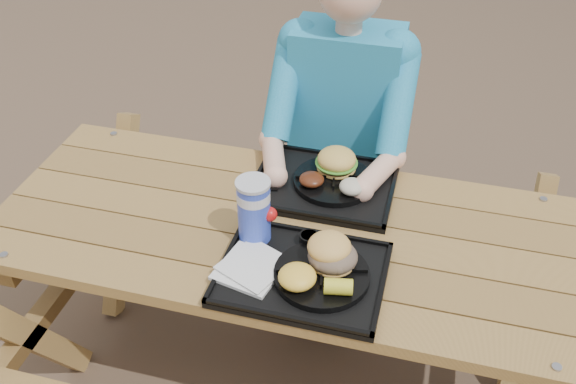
# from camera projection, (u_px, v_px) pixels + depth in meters

# --- Properties ---
(ground) EXTENTS (60.00, 60.00, 0.00)m
(ground) POSITION_uv_depth(u_px,v_px,m) (288.00, 379.00, 2.39)
(ground) COLOR #999999
(ground) RESTS_ON ground
(picnic_table) EXTENTS (1.80, 1.49, 0.75)m
(picnic_table) POSITION_uv_depth(u_px,v_px,m) (288.00, 311.00, 2.16)
(picnic_table) COLOR #999999
(picnic_table) RESTS_ON ground
(tray_near) EXTENTS (0.45, 0.35, 0.02)m
(tray_near) POSITION_uv_depth(u_px,v_px,m) (302.00, 275.00, 1.75)
(tray_near) COLOR black
(tray_near) RESTS_ON picnic_table
(tray_far) EXTENTS (0.45, 0.35, 0.02)m
(tray_far) POSITION_uv_depth(u_px,v_px,m) (324.00, 186.00, 2.08)
(tray_far) COLOR black
(tray_far) RESTS_ON picnic_table
(plate_near) EXTENTS (0.26, 0.26, 0.02)m
(plate_near) POSITION_uv_depth(u_px,v_px,m) (322.00, 275.00, 1.72)
(plate_near) COLOR black
(plate_near) RESTS_ON tray_near
(plate_far) EXTENTS (0.26, 0.26, 0.02)m
(plate_far) POSITION_uv_depth(u_px,v_px,m) (334.00, 181.00, 2.06)
(plate_far) COLOR black
(plate_far) RESTS_ON tray_far
(napkin_stack) EXTENTS (0.20, 0.20, 0.02)m
(napkin_stack) POSITION_uv_depth(u_px,v_px,m) (250.00, 268.00, 1.75)
(napkin_stack) COLOR silver
(napkin_stack) RESTS_ON tray_near
(soda_cup) EXTENTS (0.09, 0.09, 0.19)m
(soda_cup) POSITION_uv_depth(u_px,v_px,m) (254.00, 212.00, 1.81)
(soda_cup) COLOR #1B37CA
(soda_cup) RESTS_ON tray_near
(condiment_bbq) EXTENTS (0.06, 0.06, 0.03)m
(condiment_bbq) POSITION_uv_depth(u_px,v_px,m) (309.00, 239.00, 1.83)
(condiment_bbq) COLOR black
(condiment_bbq) RESTS_ON tray_near
(condiment_mustard) EXTENTS (0.05, 0.05, 0.03)m
(condiment_mustard) POSITION_uv_depth(u_px,v_px,m) (333.00, 243.00, 1.82)
(condiment_mustard) COLOR yellow
(condiment_mustard) RESTS_ON tray_near
(sandwich) EXTENTS (0.13, 0.13, 0.13)m
(sandwich) POSITION_uv_depth(u_px,v_px,m) (333.00, 246.00, 1.71)
(sandwich) COLOR #EBAD53
(sandwich) RESTS_ON plate_near
(mac_cheese) EXTENTS (0.10, 0.10, 0.05)m
(mac_cheese) POSITION_uv_depth(u_px,v_px,m) (297.00, 277.00, 1.67)
(mac_cheese) COLOR yellow
(mac_cheese) RESTS_ON plate_near
(corn_cob) EXTENTS (0.09, 0.09, 0.04)m
(corn_cob) POSITION_uv_depth(u_px,v_px,m) (338.00, 287.00, 1.65)
(corn_cob) COLOR yellow
(corn_cob) RESTS_ON plate_near
(cutlery_far) EXTENTS (0.07, 0.17, 0.01)m
(cutlery_far) POSITION_uv_depth(u_px,v_px,m) (274.00, 175.00, 2.10)
(cutlery_far) COLOR black
(cutlery_far) RESTS_ON tray_far
(burger) EXTENTS (0.13, 0.13, 0.11)m
(burger) POSITION_uv_depth(u_px,v_px,m) (337.00, 155.00, 2.06)
(burger) COLOR #E1B14F
(burger) RESTS_ON plate_far
(baked_beans) EXTENTS (0.08, 0.08, 0.04)m
(baked_beans) POSITION_uv_depth(u_px,v_px,m) (312.00, 179.00, 2.02)
(baked_beans) COLOR #512210
(baked_beans) RESTS_ON plate_far
(potato_salad) EXTENTS (0.08, 0.08, 0.04)m
(potato_salad) POSITION_uv_depth(u_px,v_px,m) (352.00, 187.00, 1.99)
(potato_salad) COLOR beige
(potato_salad) RESTS_ON plate_far
(diner) EXTENTS (0.48, 0.84, 1.28)m
(diner) POSITION_uv_depth(u_px,v_px,m) (341.00, 152.00, 2.45)
(diner) COLOR #1AB6B6
(diner) RESTS_ON ground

